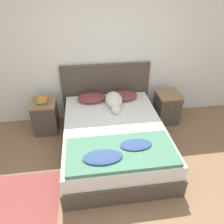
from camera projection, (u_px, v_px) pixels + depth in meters
ground_plane at (126, 202)px, 2.82m from camera, size 16.00×16.00×0.00m
wall_back at (106, 54)px, 3.91m from camera, size 9.00×0.06×2.55m
bed at (114, 138)px, 3.52m from camera, size 1.58×2.07×0.52m
headboard at (106, 90)px, 4.22m from camera, size 1.66×0.06×1.11m
nightstand_left at (45, 116)px, 3.96m from camera, size 0.43×0.47×0.59m
nightstand_right at (167, 107)px, 4.23m from camera, size 0.43×0.47×0.59m
pillow_left at (92, 98)px, 3.97m from camera, size 0.52×0.37×0.12m
pillow_right at (123, 96)px, 4.04m from camera, size 0.52×0.37×0.12m
quilt at (120, 152)px, 2.82m from camera, size 1.41×0.68×0.09m
dog at (114, 101)px, 3.79m from camera, size 0.29×0.67×0.23m
book_stack at (42, 100)px, 3.78m from camera, size 0.17×0.22×0.08m
rug at (15, 199)px, 2.86m from camera, size 1.16×0.83×0.00m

